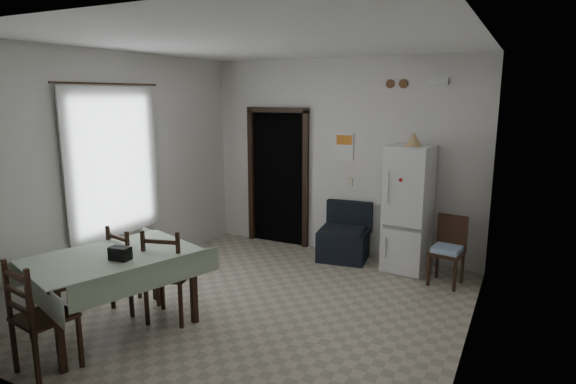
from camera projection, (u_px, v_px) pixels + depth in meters
The scene contains 25 objects.
ground at pixel (268, 307), 5.47m from camera, with size 4.50×4.50×0.00m, color #A89F89.
ceiling at pixel (266, 42), 4.89m from camera, with size 4.20×4.50×0.02m, color white, non-canonical shape.
wall_back at pixel (341, 158), 7.15m from camera, with size 4.20×0.02×2.90m, color silver, non-canonical shape.
wall_front at pixel (102, 236), 3.21m from camera, with size 4.20×0.02×2.90m, color silver, non-canonical shape.
wall_left at pixel (123, 169), 6.11m from camera, with size 0.02×4.50×2.90m, color silver, non-canonical shape.
wall_right at pixel (474, 201), 4.25m from camera, with size 0.02×4.50×2.90m, color silver, non-canonical shape.
doorway at pixel (285, 176), 7.87m from camera, with size 1.06×0.52×2.22m.
window_recess at pixel (107, 163), 5.94m from camera, with size 0.10×1.20×1.60m, color silver.
curtain at pixel (114, 163), 5.89m from camera, with size 0.02×1.45×1.85m, color beige.
curtain_rod at pixel (109, 84), 5.69m from camera, with size 0.02×0.02×1.60m, color black.
calendar at pixel (344, 147), 7.08m from camera, with size 0.28×0.02×0.40m, color white.
calendar_image at pixel (344, 140), 7.05m from camera, with size 0.24×0.01×0.14m, color orange.
light_switch at pixel (350, 182), 7.14m from camera, with size 0.08×0.02×0.12m, color beige.
vent_left at pixel (390, 84), 6.61m from camera, with size 0.12×0.12×0.03m, color brown.
vent_right at pixel (403, 84), 6.53m from camera, with size 0.12×0.12×0.03m, color brown.
emergency_light at pixel (439, 81), 6.29m from camera, with size 0.25×0.07×0.09m, color white.
fridge at pixel (408, 209), 6.50m from camera, with size 0.56×0.56×1.72m, color silver, non-canonical shape.
tan_cone at pixel (414, 139), 6.21m from camera, with size 0.22×0.22×0.18m, color tan.
navy_seat at pixel (344, 232), 6.99m from camera, with size 0.68×0.66×0.82m, color black, non-canonical shape.
corner_chair at pixel (447, 251), 6.05m from camera, with size 0.38×0.38×0.88m, color black, non-canonical shape.
dining_table at pixel (114, 293), 4.86m from camera, with size 1.02×1.56×0.81m, color #A4B79D, non-canonical shape.
black_bag at pixel (120, 253), 4.62m from camera, with size 0.20×0.12×0.13m, color black.
dining_chair_far_left at pixel (134, 267), 5.38m from camera, with size 0.41×0.41×0.97m, color black, non-canonical shape.
dining_chair_far_right at pixel (170, 273), 5.10m from camera, with size 0.44×0.44×1.03m, color black, non-canonical shape.
dining_chair_near_head at pixel (44, 315), 4.13m from camera, with size 0.45×0.45×1.04m, color black, non-canonical shape.
Camera 1 is at (2.50, -4.44, 2.38)m, focal length 30.00 mm.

